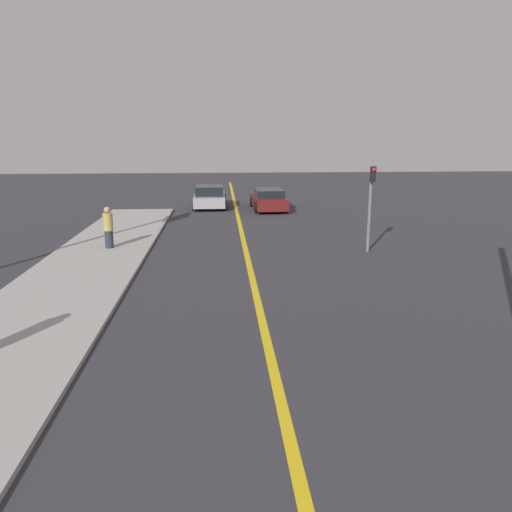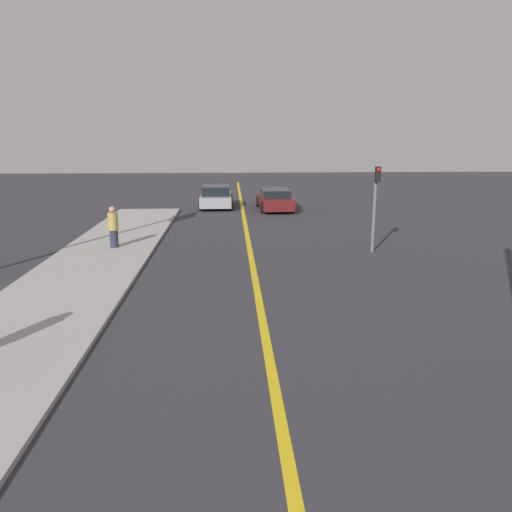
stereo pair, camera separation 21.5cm
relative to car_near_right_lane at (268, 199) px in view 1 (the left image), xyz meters
name	(u,v)px [view 1 (the left image)]	position (x,y,z in m)	size (l,w,h in m)	color
road_center_line	(249,266)	(-1.90, -12.89, -0.60)	(0.20, 60.00, 0.01)	gold
sidewalk_left	(63,291)	(-7.33, -15.46, -0.55)	(3.48, 30.87, 0.11)	#9E9E99
car_near_right_lane	(268,199)	(0.00, 0.00, 0.00)	(2.02, 4.32, 1.23)	maroon
car_ahead_center	(210,197)	(-3.48, 1.11, 0.04)	(1.98, 3.98, 1.33)	#9E9EA3
pedestrian_far_standing	(108,228)	(-7.12, -10.21, 0.29)	(0.37, 0.37, 1.59)	#282D3D
traffic_light	(371,199)	(2.73, -11.16, 1.42)	(0.18, 0.40, 3.21)	slate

